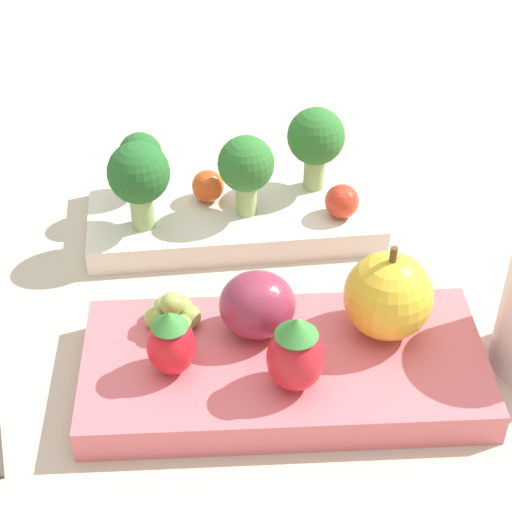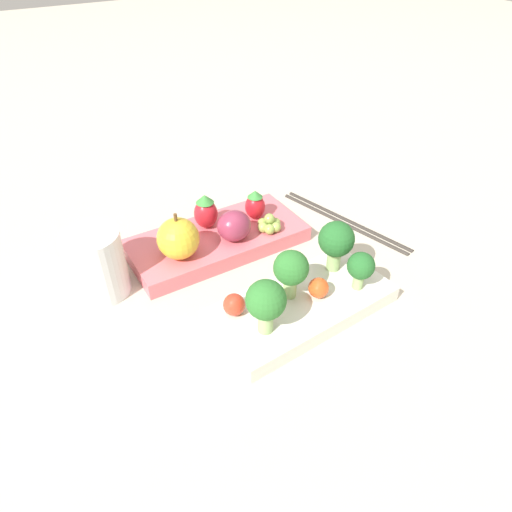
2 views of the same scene
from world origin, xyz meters
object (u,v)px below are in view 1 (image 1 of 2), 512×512
Objects in this scene: apple at (388,296)px; strawberry_0 at (296,354)px; bento_box_fruit at (284,368)px; cherry_tomato_0 at (342,201)px; broccoli_floret_3 at (140,156)px; broccoli_floret_0 at (253,166)px; broccoli_floret_2 at (316,139)px; bento_box_savoury at (234,213)px; broccoli_floret_1 at (139,176)px; strawberry_1 at (171,343)px; plum at (264,304)px; grape_cluster at (173,315)px; cherry_tomato_1 at (208,186)px.

apple reaches higher than strawberry_0.
apple is at bearing 16.52° from bento_box_fruit.
broccoli_floret_3 is at bearing 164.62° from cherry_tomato_0.
bento_box_fruit is at bearing -63.56° from broccoli_floret_3.
broccoli_floret_0 is 0.05m from broccoli_floret_2.
bento_box_fruit reaches higher than bento_box_savoury.
bento_box_savoury is 0.08m from broccoli_floret_1.
broccoli_floret_1 is 1.35× the size of broccoli_floret_3.
broccoli_floret_2 is 1.48× the size of strawberry_1.
strawberry_1 is 0.95× the size of plum.
grape_cluster reaches higher than bento_box_savoury.
grape_cluster is (-0.12, 0.01, -0.02)m from apple.
plum reaches higher than bento_box_fruit.
broccoli_floret_1 is 1.52× the size of strawberry_1.
broccoli_floret_0 is at bearing 65.38° from grape_cluster.
bento_box_savoury is 0.08m from broccoli_floret_2.
plum is (-0.07, 0.00, -0.01)m from apple.
apple reaches higher than broccoli_floret_3.
strawberry_0 reaches higher than cherry_tomato_1.
broccoli_floret_2 is 2.60× the size of cherry_tomato_0.
plum reaches higher than cherry_tomato_0.
broccoli_floret_3 is (-0.09, 0.17, 0.04)m from bento_box_fruit.
broccoli_floret_0 is 0.08m from broccoli_floret_3.
grape_cluster is at bearing -124.31° from broccoli_floret_2.
apple is (0.14, -0.11, -0.01)m from broccoli_floret_1.
broccoli_floret_1 is (-0.07, -0.01, 0.00)m from broccoli_floret_0.
bento_box_savoury is 9.14× the size of cherry_tomato_1.
strawberry_0 reaches higher than strawberry_1.
broccoli_floret_0 is at bearing 94.51° from strawberry_0.
cherry_tomato_1 is 0.52× the size of plum.
bento_box_fruit is at bearing -110.63° from cherry_tomato_0.
bento_box_fruit is 0.04m from strawberry_0.
cherry_tomato_0 reaches higher than bento_box_fruit.
broccoli_floret_1 is (-0.06, -0.02, 0.05)m from bento_box_savoury.
strawberry_0 is at bearing -13.26° from strawberry_1.
broccoli_floret_2 reaches higher than cherry_tomato_1.
cherry_tomato_1 is 0.55× the size of strawberry_1.
strawberry_0 reaches higher than bento_box_fruit.
broccoli_floret_0 is (0.01, -0.01, 0.05)m from bento_box_savoury.
strawberry_1 is at bearing 166.74° from strawberry_0.
grape_cluster is at bearing -80.83° from broccoli_floret_3.
apple is 1.44× the size of strawberry_1.
cherry_tomato_1 is 0.19m from strawberry_0.
broccoli_floret_2 is 1.87× the size of grape_cluster.
cherry_tomato_0 is (0.05, 0.13, 0.02)m from bento_box_fruit.
broccoli_floret_1 reaches higher than strawberry_0.
cherry_tomato_0 is at bearing -15.38° from broccoli_floret_3.
apple is 1.37× the size of plum.
broccoli_floret_1 reaches higher than bento_box_fruit.
broccoli_floret_0 is 0.07m from cherry_tomato_0.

